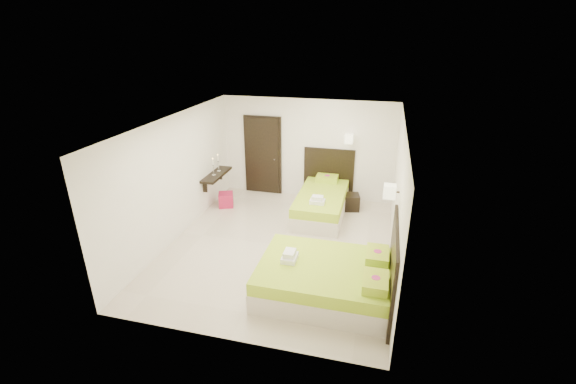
% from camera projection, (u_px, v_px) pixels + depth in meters
% --- Properties ---
extents(floor, '(5.50, 5.50, 0.00)m').
position_uv_depth(floor, '(280.00, 245.00, 8.05)').
color(floor, beige).
rests_on(floor, ground).
extents(bed_single, '(1.31, 2.19, 1.80)m').
position_uv_depth(bed_single, '(322.00, 201.00, 9.34)').
color(bed_single, beige).
rests_on(bed_single, ground).
extents(bed_double, '(2.20, 1.87, 1.82)m').
position_uv_depth(bed_double, '(330.00, 278.00, 6.44)').
color(bed_double, beige).
rests_on(bed_double, ground).
extents(nightstand, '(0.52, 0.48, 0.40)m').
position_uv_depth(nightstand, '(350.00, 202.00, 9.60)').
color(nightstand, black).
rests_on(nightstand, ground).
extents(ottoman, '(0.46, 0.46, 0.35)m').
position_uv_depth(ottoman, '(226.00, 200.00, 9.78)').
color(ottoman, '#A1153A').
rests_on(ottoman, ground).
extents(door, '(1.02, 0.15, 2.14)m').
position_uv_depth(door, '(263.00, 156.00, 10.32)').
color(door, black).
rests_on(door, ground).
extents(console_shelf, '(0.35, 1.20, 0.78)m').
position_uv_depth(console_shelf, '(216.00, 175.00, 9.63)').
color(console_shelf, black).
rests_on(console_shelf, ground).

